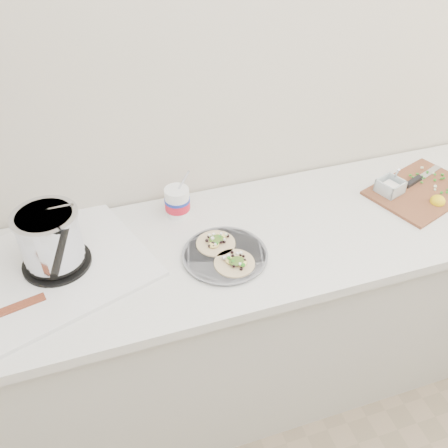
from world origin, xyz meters
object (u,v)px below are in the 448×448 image
object	(u,v)px
tub	(178,200)
bacon_plate	(22,307)
stove	(53,247)
taco_plate	(225,253)
cutboard	(419,188)

from	to	relation	value
tub	bacon_plate	xyz separation A→B (m)	(-0.57, -0.31, -0.06)
stove	taco_plate	distance (m)	0.57
taco_plate	bacon_plate	xyz separation A→B (m)	(-0.66, -0.03, -0.01)
taco_plate	tub	world-z (taller)	tub
bacon_plate	taco_plate	bearing A→B (deg)	2.38
taco_plate	stove	bearing A→B (deg)	166.77
tub	bacon_plate	world-z (taller)	tub
stove	taco_plate	bearing A→B (deg)	-31.76
stove	cutboard	distance (m)	1.41
taco_plate	cutboard	xyz separation A→B (m)	(0.86, 0.12, -0.00)
stove	cutboard	bearing A→B (deg)	-18.79
stove	bacon_plate	size ratio (longest dim) A/B	3.07
cutboard	tub	bearing A→B (deg)	150.87
stove	tub	world-z (taller)	stove
taco_plate	bacon_plate	size ratio (longest dim) A/B	1.31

